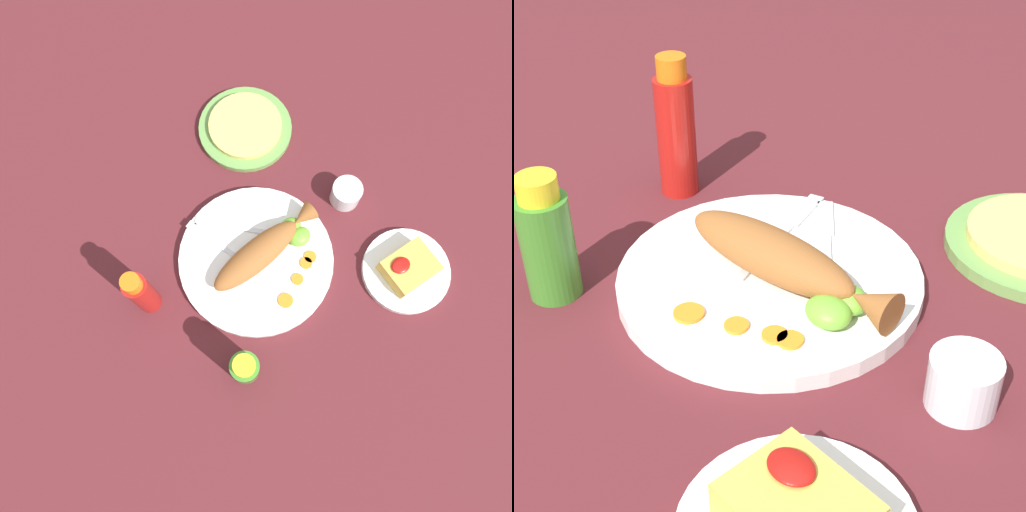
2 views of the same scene
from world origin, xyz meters
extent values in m
plane|color=#561E23|center=(0.00, 0.00, 0.00)|extent=(4.00, 4.00, 0.00)
cylinder|color=white|center=(0.00, 0.00, 0.01)|extent=(0.31, 0.31, 0.02)
ellipsoid|color=#935628|center=(0.00, 0.00, 0.04)|extent=(0.21, 0.08, 0.05)
cone|color=#935628|center=(-0.12, -0.01, 0.04)|extent=(0.05, 0.05, 0.04)
cube|color=silver|center=(0.03, -0.02, 0.02)|extent=(0.05, 0.11, 0.00)
cube|color=silver|center=(0.06, -0.11, 0.02)|extent=(0.04, 0.07, 0.00)
cube|color=silver|center=(-0.03, -0.05, 0.02)|extent=(0.09, 0.09, 0.00)
cube|color=silver|center=(0.03, -0.11, 0.02)|extent=(0.06, 0.06, 0.00)
cylinder|color=orange|center=(0.00, 0.10, 0.02)|extent=(0.03, 0.03, 0.00)
cylinder|color=orange|center=(-0.08, 0.06, 0.02)|extent=(0.02, 0.02, 0.00)
cylinder|color=orange|center=(-0.04, 0.08, 0.02)|extent=(0.02, 0.02, 0.00)
cylinder|color=orange|center=(-0.09, 0.06, 0.02)|extent=(0.02, 0.02, 0.00)
ellipsoid|color=#6BB233|center=(-0.10, 0.01, 0.03)|extent=(0.05, 0.04, 0.03)
ellipsoid|color=#6BB233|center=(-0.09, -0.01, 0.03)|extent=(0.04, 0.04, 0.02)
cylinder|color=#B21914|center=(0.22, -0.05, 0.07)|extent=(0.05, 0.05, 0.15)
cylinder|color=orange|center=(0.22, -0.05, 0.16)|extent=(0.03, 0.03, 0.03)
cylinder|color=#3D8428|center=(0.14, 0.17, 0.06)|extent=(0.05, 0.05, 0.11)
cylinder|color=yellow|center=(0.14, 0.17, 0.12)|extent=(0.04, 0.04, 0.02)
cylinder|color=silver|center=(-0.23, -0.01, 0.02)|extent=(0.06, 0.06, 0.05)
cylinder|color=white|center=(-0.23, -0.01, 0.01)|extent=(0.05, 0.05, 0.02)
cube|color=gold|center=(-0.24, 0.19, 0.03)|extent=(0.10, 0.08, 0.04)
ellipsoid|color=#AD140F|center=(-0.22, 0.18, 0.05)|extent=(0.04, 0.03, 0.01)
camera|label=1|loc=(0.16, 0.23, 0.98)|focal=35.00mm
camera|label=2|loc=(-0.48, 0.43, 0.49)|focal=55.00mm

